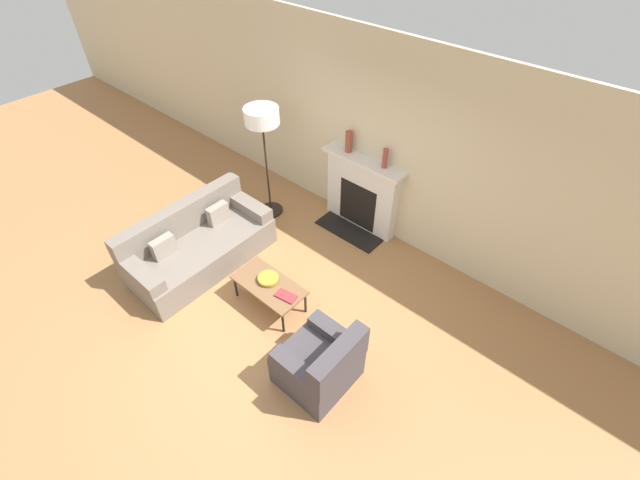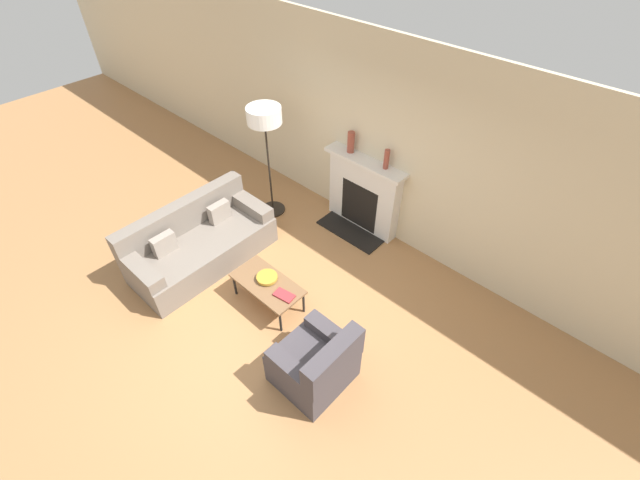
% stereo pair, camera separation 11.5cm
% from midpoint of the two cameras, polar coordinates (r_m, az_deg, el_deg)
% --- Properties ---
extents(ground_plane, '(18.00, 18.00, 0.00)m').
position_cam_midpoint_polar(ground_plane, '(5.58, -7.89, -10.72)').
color(ground_plane, '#A87547').
extents(wall_back, '(18.00, 0.06, 2.90)m').
position_cam_midpoint_polar(wall_back, '(6.02, 9.41, 12.38)').
color(wall_back, beige).
rests_on(wall_back, ground_plane).
extents(fireplace, '(1.31, 0.59, 1.19)m').
position_cam_midpoint_polar(fireplace, '(6.50, 6.27, 6.04)').
color(fireplace, silver).
rests_on(fireplace, ground_plane).
extents(couch, '(0.91, 2.03, 0.86)m').
position_cam_midpoint_polar(couch, '(6.27, -15.28, -0.38)').
color(couch, slate).
rests_on(couch, ground_plane).
extents(armchair_near, '(0.75, 0.78, 0.87)m').
position_cam_midpoint_polar(armchair_near, '(4.83, 0.16, -16.15)').
color(armchair_near, '#423D42').
rests_on(armchair_near, ground_plane).
extents(coffee_table, '(0.96, 0.48, 0.39)m').
position_cam_midpoint_polar(coffee_table, '(5.49, -6.43, -5.93)').
color(coffee_table, brown).
rests_on(coffee_table, ground_plane).
extents(bowl, '(0.27, 0.27, 0.06)m').
position_cam_midpoint_polar(bowl, '(5.48, -6.47, -4.98)').
color(bowl, '#BC8E2D').
rests_on(bowl, coffee_table).
extents(book, '(0.28, 0.18, 0.02)m').
position_cam_midpoint_polar(book, '(5.30, -4.19, -7.37)').
color(book, '#9E2D33').
rests_on(book, coffee_table).
extents(floor_lamp, '(0.50, 0.50, 1.81)m').
position_cam_midpoint_polar(floor_lamp, '(6.28, -6.82, 15.02)').
color(floor_lamp, black).
rests_on(floor_lamp, ground_plane).
extents(mantel_vase_left, '(0.10, 0.10, 0.31)m').
position_cam_midpoint_polar(mantel_vase_left, '(6.23, 4.68, 12.87)').
color(mantel_vase_left, brown).
rests_on(mantel_vase_left, fireplace).
extents(mantel_vase_center_left, '(0.08, 0.08, 0.29)m').
position_cam_midpoint_polar(mantel_vase_center_left, '(5.94, 9.42, 10.58)').
color(mantel_vase_center_left, brown).
rests_on(mantel_vase_center_left, fireplace).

